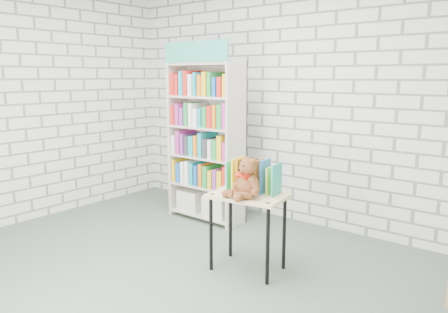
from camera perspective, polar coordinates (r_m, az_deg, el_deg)
The scene contains 6 objects.
ground at distance 4.15m, azimuth -8.59°, elevation -14.27°, with size 4.50×4.50×0.00m, color #4A584A.
room_shell at distance 3.77m, azimuth -9.34°, elevation 11.19°, with size 4.52×4.02×2.81m.
bookshelf at distance 5.21m, azimuth -2.33°, elevation 2.03°, with size 0.94×0.37×2.11m.
display_table at distance 3.89m, azimuth 3.15°, elevation -6.30°, with size 0.72×0.55×0.71m.
table_books at distance 3.92m, azimuth 3.90°, elevation -2.62°, with size 0.48×0.27×0.27m.
teddy_bear at distance 3.72m, azimuth 2.88°, elevation -3.24°, with size 0.32×0.31×0.35m.
Camera 1 is at (2.81, -2.52, 1.73)m, focal length 35.00 mm.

